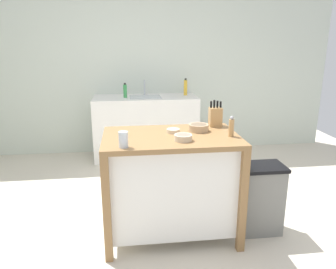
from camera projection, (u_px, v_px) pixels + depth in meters
ground_plane at (149, 235)px, 2.94m from camera, size 6.92×6.92×0.00m
wall_back at (136, 66)px, 4.91m from camera, size 5.92×0.10×2.60m
kitchen_island at (171, 180)px, 2.84m from camera, size 1.12×0.71×0.91m
knife_block at (215, 116)px, 3.00m from camera, size 0.11×0.09×0.24m
bowl_ceramic_wide at (199, 127)px, 2.85m from camera, size 0.17×0.17×0.06m
bowl_stoneware_deep at (173, 131)px, 2.80m from camera, size 0.11×0.11×0.03m
bowl_ceramic_small at (183, 137)px, 2.58m from camera, size 0.14×0.14×0.05m
drinking_cup at (123, 140)px, 2.41m from camera, size 0.07×0.07×0.12m
pepper_grinder at (231, 127)px, 2.68m from camera, size 0.04×0.04×0.17m
trash_bin at (261, 198)px, 2.93m from camera, size 0.36×0.28×0.63m
sink_counter at (146, 127)px, 4.82m from camera, size 1.47×0.60×0.89m
sink_faucet at (145, 88)px, 4.80m from camera, size 0.02×0.02×0.22m
bottle_hand_soap at (185, 87)px, 4.80m from camera, size 0.05×0.05×0.24m
bottle_dish_soap at (125, 91)px, 4.60m from camera, size 0.05×0.05×0.20m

